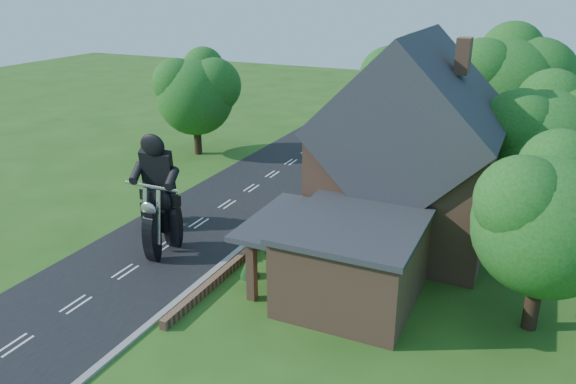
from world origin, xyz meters
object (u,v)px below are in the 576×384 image
at_px(garden_wall, 286,220).
at_px(motorcycle_follow, 160,212).
at_px(house, 410,156).
at_px(motorcycle_lead, 163,237).
at_px(annex, 350,259).

distance_m(garden_wall, motorcycle_follow, 6.76).
bearing_deg(garden_wall, house, 9.17).
relative_size(motorcycle_lead, motorcycle_follow, 1.20).
bearing_deg(motorcycle_follow, motorcycle_lead, 138.45).
relative_size(annex, motorcycle_lead, 3.66).
bearing_deg(annex, garden_wall, 133.84).
relative_size(house, motorcycle_follow, 6.38).
bearing_deg(garden_wall, motorcycle_follow, -153.01).
distance_m(annex, motorcycle_lead, 9.38).
bearing_deg(motorcycle_follow, annex, 175.66).
bearing_deg(motorcycle_lead, motorcycle_follow, -51.35).
xyz_separation_m(garden_wall, motorcycle_lead, (-3.77, -5.78, 0.70)).
height_order(garden_wall, motorcycle_follow, motorcycle_follow).
height_order(annex, motorcycle_follow, annex).
xyz_separation_m(garden_wall, house, (6.19, 1.00, 4.14)).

